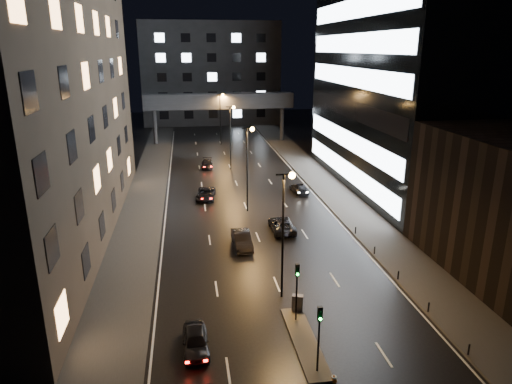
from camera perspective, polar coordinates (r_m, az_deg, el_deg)
ground at (r=66.20m, az=-2.47°, el=1.12°), size 160.00×160.00×0.00m
sidewalk_left at (r=61.30m, az=-13.63°, el=-0.66°), size 5.00×110.00×0.15m
sidewalk_right at (r=64.04m, az=9.22°, el=0.40°), size 5.00×110.00×0.15m
building_left at (r=49.67m, az=-28.49°, el=17.03°), size 15.00×48.00×40.00m
building_right_glass at (r=67.26m, az=20.78°, el=19.73°), size 20.00×36.00×45.00m
building_far at (r=121.47m, az=-5.71°, el=14.55°), size 34.00×14.00×25.00m
skybridge at (r=93.95m, az=-4.63°, el=11.17°), size 30.00×3.00×10.00m
median_island at (r=32.10m, az=6.09°, el=-18.08°), size 1.60×8.00×0.15m
traffic_signal_near at (r=32.53m, az=5.13°, el=-11.24°), size 0.28×0.34×4.40m
traffic_signal_far at (r=28.02m, az=7.91°, el=-16.56°), size 0.28×0.34×4.40m
bollard_row at (r=38.76m, az=18.96°, el=-11.62°), size 0.12×25.12×0.90m
streetlight_near at (r=34.17m, az=3.67°, el=-3.45°), size 1.45×0.50×10.15m
streetlight_mid_a at (r=53.03m, az=-0.94°, el=4.23°), size 1.45×0.50×10.15m
streetlight_mid_b at (r=72.51m, az=-3.13°, el=7.84°), size 1.45×0.50×10.15m
streetlight_far at (r=92.21m, az=-4.40°, el=9.90°), size 1.45×0.50×10.15m
car_away_a at (r=31.17m, az=-7.57°, el=-17.96°), size 1.78×4.14×1.39m
car_away_b at (r=44.93m, az=-1.77°, el=-5.99°), size 1.78×4.76×1.55m
car_away_c at (r=59.33m, az=-6.30°, el=-0.25°), size 2.90×5.17×1.37m
car_away_d at (r=74.91m, az=-6.13°, el=3.50°), size 2.11×4.55×1.28m
car_toward_a at (r=48.86m, az=3.25°, el=-4.11°), size 2.38×5.10×1.41m
car_toward_b at (r=61.76m, az=5.42°, el=0.46°), size 2.12×4.54×1.28m
utility_cabinet at (r=34.80m, az=5.20°, el=-13.61°), size 0.90×0.70×1.22m
cone_b at (r=29.27m, az=9.72°, el=-21.92°), size 0.40×0.40×0.48m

